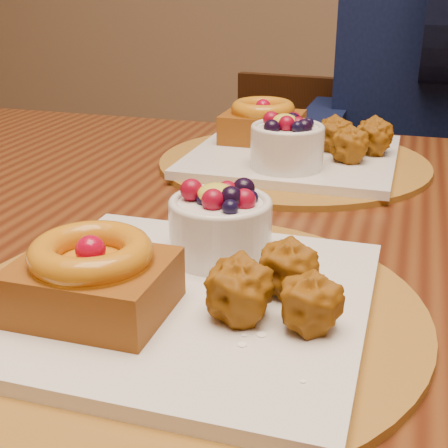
{
  "coord_description": "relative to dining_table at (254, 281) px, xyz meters",
  "views": [
    {
      "loc": [
        0.08,
        -0.49,
        1.01
      ],
      "look_at": [
        -0.06,
        -0.04,
        0.82
      ],
      "focal_mm": 50.0,
      "sensor_mm": 36.0,
      "label": 1
    }
  ],
  "objects": [
    {
      "name": "dining_table",
      "position": [
        0.0,
        0.0,
        0.0
      ],
      "size": [
        1.6,
        0.9,
        0.76
      ],
      "color": "#3D180B",
      "rests_on": "ground"
    },
    {
      "name": "place_setting_near",
      "position": [
        -0.0,
        -0.21,
        0.1
      ],
      "size": [
        0.38,
        0.38,
        0.09
      ],
      "color": "brown",
      "rests_on": "dining_table"
    },
    {
      "name": "place_setting_far",
      "position": [
        -0.0,
        0.21,
        0.1
      ],
      "size": [
        0.38,
        0.38,
        0.09
      ],
      "color": "brown",
      "rests_on": "dining_table"
    },
    {
      "name": "chair_far",
      "position": [
        -0.04,
        0.61,
        -0.23
      ],
      "size": [
        0.42,
        0.42,
        0.8
      ],
      "rotation": [
        0.0,
        0.0,
        -0.1
      ],
      "color": "black",
      "rests_on": "ground"
    },
    {
      "name": "diner",
      "position": [
        0.2,
        0.65,
        0.18
      ],
      "size": [
        0.49,
        0.48,
        0.8
      ],
      "rotation": [
        0.0,
        0.0,
        0.04
      ],
      "color": "black",
      "rests_on": "ground"
    }
  ]
}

